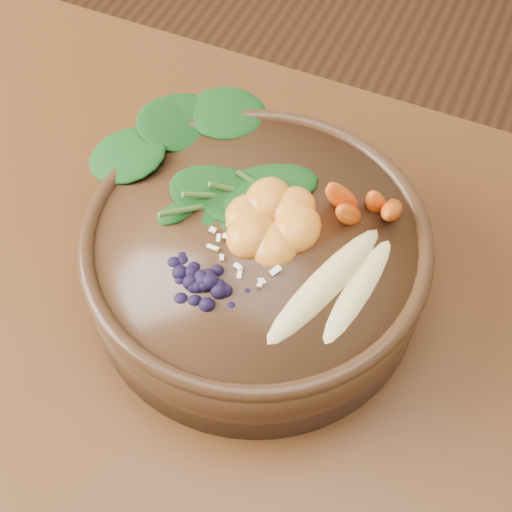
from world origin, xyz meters
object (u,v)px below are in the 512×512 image
Objects in this scene: carrot_cluster at (369,178)px; mandarin_cluster at (272,211)px; stoneware_bowl at (256,262)px; blueberry_pile at (209,270)px; dining_table at (339,490)px; banana_halves at (343,277)px; kale_heap at (260,149)px.

carrot_cluster is 0.87× the size of mandarin_cluster.
stoneware_bowl is 2.16× the size of blueberry_pile.
blueberry_pile reaches higher than dining_table.
mandarin_cluster is at bearing 170.25° from banana_halves.
mandarin_cluster is (0.01, 0.02, 0.06)m from stoneware_bowl.
blueberry_pile is at bearing -102.95° from stoneware_bowl.
carrot_cluster is 0.17m from blueberry_pile.
dining_table is 10.69× the size of blueberry_pile.
kale_heap is at bearing 111.06° from stoneware_bowl.
dining_table is 0.31m from carrot_cluster.
carrot_cluster reaches higher than mandarin_cluster.
blueberry_pile is at bearing -109.55° from carrot_cluster.
dining_table is at bearing -46.93° from mandarin_cluster.
dining_table is 0.24m from stoneware_bowl.
carrot_cluster reaches higher than banana_halves.
dining_table is 9.10× the size of banana_halves.
banana_halves is (0.01, -0.09, -0.03)m from carrot_cluster.
banana_halves is 0.09m from mandarin_cluster.
stoneware_bowl is at bearing -177.26° from banana_halves.
kale_heap is (-0.18, 0.21, 0.20)m from dining_table.
blueberry_pile is (0.02, -0.14, -0.00)m from kale_heap.
carrot_cluster reaches higher than blueberry_pile.
mandarin_cluster reaches higher than banana_halves.
kale_heap is 0.16m from banana_halves.
kale_heap is at bearing 130.33° from dining_table.
mandarin_cluster reaches higher than stoneware_bowl.
kale_heap is 2.07× the size of mandarin_cluster.
dining_table is 7.54× the size of kale_heap.
dining_table is at bearing -21.71° from blueberry_pile.
blueberry_pile is (-0.11, -0.04, 0.01)m from banana_halves.
stoneware_bowl is at bearing 138.46° from dining_table.
kale_heap is 2.38× the size of carrot_cluster.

